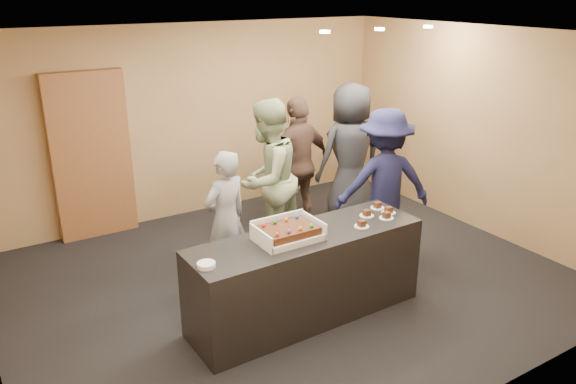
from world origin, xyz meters
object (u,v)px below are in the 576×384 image
object	(u,v)px
person_server_grey	(226,219)
person_brown_extra	(299,164)
storage_cabinet	(91,156)
plate_stack	(206,265)
person_sage_man	(267,179)
person_dark_suit	(350,154)
sheet_cake	(288,230)
person_navy_man	(384,183)
serving_counter	(306,276)
cake_box	(287,234)

from	to	relation	value
person_server_grey	person_brown_extra	xyz separation A→B (m)	(1.52, 0.88, 0.14)
storage_cabinet	person_server_grey	distance (m)	2.30
plate_stack	person_sage_man	bearing A→B (deg)	46.13
person_brown_extra	person_dark_suit	world-z (taller)	person_dark_suit
sheet_cake	person_sage_man	size ratio (longest dim) A/B	0.27
storage_cabinet	person_navy_man	size ratio (longest dim) A/B	1.20
storage_cabinet	plate_stack	xyz separation A→B (m)	(0.15, -3.24, -0.17)
person_dark_suit	sheet_cake	bearing A→B (deg)	44.33
sheet_cake	person_dark_suit	world-z (taller)	person_dark_suit
person_navy_man	person_dark_suit	xyz separation A→B (m)	(0.27, 1.02, 0.07)
serving_counter	plate_stack	bearing A→B (deg)	-175.75
serving_counter	person_navy_man	distance (m)	1.83
storage_cabinet	person_server_grey	world-z (taller)	storage_cabinet
sheet_cake	person_brown_extra	xyz separation A→B (m)	(1.36, 1.92, -0.09)
serving_counter	person_brown_extra	world-z (taller)	person_brown_extra
person_sage_man	sheet_cake	bearing A→B (deg)	39.50
sheet_cake	person_dark_suit	bearing A→B (deg)	39.91
serving_counter	sheet_cake	world-z (taller)	sheet_cake
person_navy_man	person_dark_suit	world-z (taller)	person_dark_suit
sheet_cake	serving_counter	bearing A→B (deg)	0.00
person_navy_man	person_brown_extra	xyz separation A→B (m)	(-0.46, 1.19, -0.00)
cake_box	person_navy_man	xyz separation A→B (m)	(1.82, 0.71, -0.03)
cake_box	person_sage_man	world-z (taller)	person_sage_man
serving_counter	person_brown_extra	distance (m)	2.29
serving_counter	person_brown_extra	size ratio (longest dim) A/B	1.32
cake_box	plate_stack	size ratio (longest dim) A/B	3.80
person_navy_man	person_server_grey	bearing A→B (deg)	13.10
serving_counter	person_sage_man	bearing A→B (deg)	73.98
person_server_grey	person_brown_extra	distance (m)	1.76
sheet_cake	person_server_grey	world-z (taller)	person_server_grey
storage_cabinet	person_brown_extra	world-z (taller)	storage_cabinet
cake_box	person_server_grey	size ratio (longest dim) A/B	0.40
plate_stack	person_dark_suit	bearing A→B (deg)	31.85
plate_stack	cake_box	bearing A→B (deg)	7.85
cake_box	person_dark_suit	world-z (taller)	person_dark_suit
person_server_grey	person_dark_suit	distance (m)	2.37
cake_box	person_dark_suit	bearing A→B (deg)	39.55
storage_cabinet	cake_box	xyz separation A→B (m)	(1.04, -3.12, -0.15)
serving_counter	person_brown_extra	xyz separation A→B (m)	(1.15, 1.92, 0.46)
person_sage_man	person_navy_man	xyz separation A→B (m)	(1.23, -0.71, -0.06)
person_navy_man	person_brown_extra	bearing A→B (deg)	-46.73
serving_counter	plate_stack	world-z (taller)	plate_stack
person_sage_man	storage_cabinet	bearing A→B (deg)	-74.02
storage_cabinet	person_dark_suit	bearing A→B (deg)	-23.90
sheet_cake	person_server_grey	xyz separation A→B (m)	(-0.15, 1.04, -0.23)
plate_stack	person_navy_man	bearing A→B (deg)	17.09
plate_stack	person_navy_man	distance (m)	2.84
person_server_grey	person_brown_extra	world-z (taller)	person_brown_extra
cake_box	person_server_grey	world-z (taller)	person_server_grey
serving_counter	person_navy_man	world-z (taller)	person_navy_man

